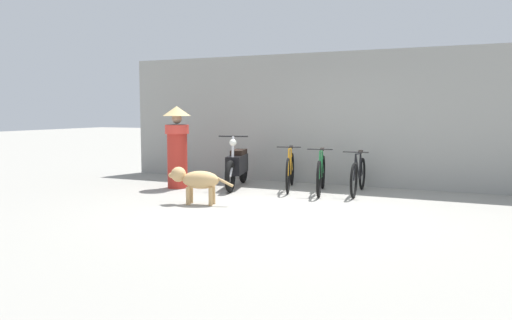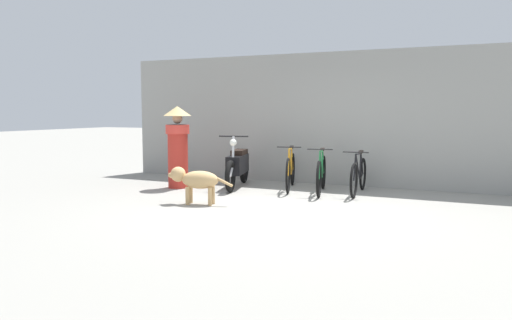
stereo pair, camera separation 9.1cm
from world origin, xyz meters
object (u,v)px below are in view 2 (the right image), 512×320
object	(u,v)px
bicycle_0	(291,171)
motorcycle	(238,166)
bicycle_1	(321,174)
bicycle_2	(359,176)
person_in_robes	(178,143)
stray_dog	(195,180)

from	to	relation	value
bicycle_0	motorcycle	world-z (taller)	motorcycle
bicycle_1	bicycle_2	world-z (taller)	bicycle_1
bicycle_1	person_in_robes	size ratio (longest dim) A/B	1.02
bicycle_1	bicycle_0	bearing A→B (deg)	-117.59
bicycle_0	person_in_robes	xyz separation A→B (m)	(-2.12, -0.77, 0.54)
bicycle_2	motorcycle	distance (m)	2.42
motorcycle	stray_dog	xyz separation A→B (m)	(0.19, -1.93, -0.03)
bicycle_1	bicycle_2	distance (m)	0.69
stray_dog	bicycle_0	bearing A→B (deg)	-124.25
bicycle_0	motorcycle	distance (m)	1.08
stray_dog	person_in_robes	bearing A→B (deg)	-60.32
person_in_robes	bicycle_1	bearing A→B (deg)	153.33
bicycle_0	bicycle_1	distance (m)	0.71
stray_dog	person_in_robes	size ratio (longest dim) A/B	0.68
motorcycle	bicycle_2	bearing A→B (deg)	80.99
bicycle_1	person_in_robes	distance (m)	2.92
bicycle_0	person_in_robes	size ratio (longest dim) A/B	1.04
bicycle_1	bicycle_2	xyz separation A→B (m)	(0.67, 0.18, -0.01)
bicycle_2	person_in_robes	distance (m)	3.60
bicycle_2	person_in_robes	world-z (taller)	person_in_robes
bicycle_2	motorcycle	xyz separation A→B (m)	(-2.41, -0.23, 0.10)
bicycle_0	motorcycle	xyz separation A→B (m)	(-1.05, -0.23, 0.08)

